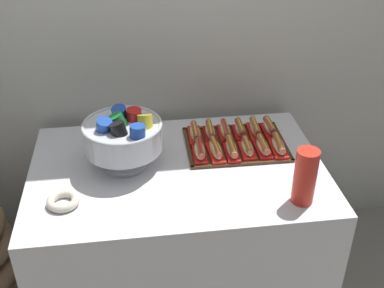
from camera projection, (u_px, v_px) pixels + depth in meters
name	position (u px, v px, depth m)	size (l,w,h in m)	color
ground_plane	(180.00, 288.00, 2.61)	(10.00, 10.00, 0.00)	gray
back_wall	(164.00, 19.00, 2.38)	(6.00, 0.10, 2.60)	beige
buffet_table	(179.00, 230.00, 2.39)	(1.33, 0.88, 0.79)	silver
serving_tray	(236.00, 145.00, 2.34)	(0.48, 0.37, 0.01)	#472B19
hot_dog_0	(200.00, 151.00, 2.24)	(0.07, 0.17, 0.06)	red
hot_dog_1	(216.00, 150.00, 2.25)	(0.07, 0.18, 0.06)	red
hot_dog_2	(231.00, 149.00, 2.25)	(0.06, 0.18, 0.06)	red
hot_dog_3	(247.00, 148.00, 2.26)	(0.07, 0.16, 0.06)	red
hot_dog_4	(263.00, 147.00, 2.27)	(0.06, 0.16, 0.06)	red
hot_dog_5	(278.00, 146.00, 2.28)	(0.08, 0.18, 0.06)	red
hot_dog_6	(195.00, 133.00, 2.38)	(0.07, 0.18, 0.06)	red
hot_dog_7	(210.00, 132.00, 2.38)	(0.06, 0.16, 0.06)	#B21414
hot_dog_8	(225.00, 131.00, 2.39)	(0.07, 0.17, 0.06)	red
hot_dog_9	(240.00, 130.00, 2.40)	(0.06, 0.15, 0.06)	red
hot_dog_10	(255.00, 129.00, 2.41)	(0.07, 0.18, 0.06)	red
hot_dog_11	(269.00, 128.00, 2.41)	(0.06, 0.16, 0.07)	red
punch_bowl	(124.00, 135.00, 2.12)	(0.35, 0.35, 0.27)	silver
cup_stack	(305.00, 177.00, 1.92)	(0.09, 0.09, 0.24)	red
donut	(63.00, 201.00, 1.95)	(0.13, 0.13, 0.03)	silver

